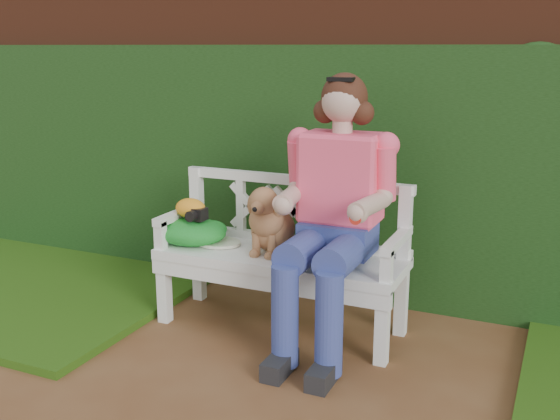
% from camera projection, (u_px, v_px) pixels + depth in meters
% --- Properties ---
extents(ground, '(60.00, 60.00, 0.00)m').
position_uv_depth(ground, '(255.00, 419.00, 3.05)').
color(ground, brown).
extents(brick_wall, '(10.00, 0.30, 2.20)m').
position_uv_depth(brick_wall, '(377.00, 135.00, 4.47)').
color(brick_wall, '#5D2A18').
rests_on(brick_wall, ground).
extents(ivy_hedge, '(10.00, 0.18, 1.70)m').
position_uv_depth(ivy_hedge, '(366.00, 177.00, 4.33)').
color(ivy_hedge, '#20481A').
rests_on(ivy_hedge, ground).
extents(grass_left, '(2.60, 2.00, 0.05)m').
position_uv_depth(grass_left, '(16.00, 280.00, 4.80)').
color(grass_left, '#20470D').
rests_on(grass_left, ground).
extents(garden_bench, '(1.63, 0.73, 0.48)m').
position_uv_depth(garden_bench, '(280.00, 291.00, 3.99)').
color(garden_bench, white).
rests_on(garden_bench, ground).
extents(seated_woman, '(0.85, 1.02, 1.60)m').
position_uv_depth(seated_woman, '(337.00, 209.00, 3.69)').
color(seated_woman, red).
rests_on(seated_woman, ground).
extents(dog, '(0.32, 0.41, 0.42)m').
position_uv_depth(dog, '(271.00, 218.00, 3.92)').
color(dog, '#B65429').
rests_on(dog, garden_bench).
extents(tennis_racket, '(0.61, 0.40, 0.03)m').
position_uv_depth(tennis_racket, '(214.00, 242.00, 4.12)').
color(tennis_racket, white).
rests_on(tennis_racket, garden_bench).
extents(green_bag, '(0.57, 0.50, 0.16)m').
position_uv_depth(green_bag, '(190.00, 231.00, 4.13)').
color(green_bag, '#16671B').
rests_on(green_bag, garden_bench).
extents(camera_item, '(0.12, 0.09, 0.08)m').
position_uv_depth(camera_item, '(197.00, 214.00, 4.06)').
color(camera_item, black).
rests_on(camera_item, green_bag).
extents(baseball_glove, '(0.20, 0.15, 0.13)m').
position_uv_depth(baseball_glove, '(191.00, 208.00, 4.10)').
color(baseball_glove, orange).
rests_on(baseball_glove, green_bag).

